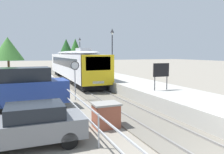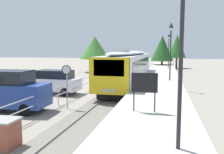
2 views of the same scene
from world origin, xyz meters
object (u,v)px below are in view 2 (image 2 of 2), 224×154
object	(u,v)px
platform_lamp_near_end	(182,17)
speed_limit_sign	(67,76)
parked_van_blue	(7,90)
parked_suv_white	(53,81)
commuter_train	(129,65)
brick_utility_cabinet	(2,133)
platform_notice_board	(144,84)
platform_lamp_mid_platform	(171,40)
platform_lamp_far_end	(169,44)

from	to	relation	value
platform_lamp_near_end	speed_limit_sign	bearing A→B (deg)	132.72
parked_van_blue	parked_suv_white	bearing A→B (deg)	88.75
speed_limit_sign	parked_van_blue	bearing A→B (deg)	-159.05
commuter_train	parked_van_blue	xyz separation A→B (m)	(-5.68, -12.47, -0.85)
commuter_train	parked_suv_white	bearing A→B (deg)	-130.35
brick_utility_cabinet	commuter_train	bearing A→B (deg)	82.50
platform_notice_board	parked_van_blue	world-z (taller)	platform_notice_board
platform_lamp_mid_platform	speed_limit_sign	distance (m)	11.35
platform_lamp_near_end	parked_suv_white	bearing A→B (deg)	129.78
commuter_train	speed_limit_sign	xyz separation A→B (m)	(-2.31, -11.18, -0.02)
platform_lamp_near_end	parked_suv_white	size ratio (longest dim) A/B	1.14
commuter_train	parked_suv_white	size ratio (longest dim) A/B	4.08
platform_lamp_far_end	platform_lamp_mid_platform	bearing A→B (deg)	-90.00
platform_lamp_near_end	platform_lamp_far_end	size ratio (longest dim) A/B	1.00
platform_notice_board	speed_limit_sign	world-z (taller)	speed_limit_sign
platform_lamp_near_end	platform_lamp_far_end	distance (m)	31.98
platform_lamp_mid_platform	platform_lamp_near_end	bearing A→B (deg)	-90.00
platform_lamp_mid_platform	brick_utility_cabinet	bearing A→B (deg)	-112.96
parked_van_blue	parked_suv_white	size ratio (longest dim) A/B	1.06
platform_lamp_mid_platform	parked_suv_white	world-z (taller)	platform_lamp_mid_platform
speed_limit_sign	parked_suv_white	bearing A→B (deg)	124.83
commuter_train	platform_lamp_mid_platform	xyz separation A→B (m)	(4.15, -2.19, 2.48)
platform_notice_board	parked_van_blue	bearing A→B (deg)	168.46
speed_limit_sign	brick_utility_cabinet	distance (m)	6.41
speed_limit_sign	parked_van_blue	xyz separation A→B (m)	(-3.37, -1.29, -0.83)
commuter_train	platform_notice_board	xyz separation A→B (m)	(2.82, -14.20, 0.04)
speed_limit_sign	parked_suv_white	xyz separation A→B (m)	(-3.24, 4.65, -1.06)
platform_lamp_far_end	brick_utility_cabinet	bearing A→B (deg)	-101.67
platform_lamp_near_end	platform_notice_board	world-z (taller)	platform_lamp_near_end
platform_lamp_near_end	platform_lamp_far_end	world-z (taller)	same
parked_suv_white	platform_lamp_far_end	bearing A→B (deg)	64.50
platform_notice_board	platform_lamp_far_end	bearing A→B (deg)	87.27
platform_lamp_mid_platform	parked_van_blue	distance (m)	14.61
platform_notice_board	parked_suv_white	xyz separation A→B (m)	(-8.37, 7.67, -1.13)
platform_lamp_far_end	parked_van_blue	xyz separation A→B (m)	(-9.83, -26.27, -3.33)
platform_lamp_far_end	platform_notice_board	world-z (taller)	platform_lamp_far_end
commuter_train	platform_lamp_mid_platform	size ratio (longest dim) A/B	3.58
platform_lamp_far_end	platform_notice_board	xyz separation A→B (m)	(-1.33, -28.01, -2.44)
commuter_train	platform_lamp_far_end	bearing A→B (deg)	73.25
parked_suv_white	platform_lamp_near_end	bearing A→B (deg)	-50.22
platform_lamp_far_end	platform_lamp_near_end	bearing A→B (deg)	-90.00
commuter_train	parked_van_blue	world-z (taller)	commuter_train
platform_lamp_far_end	parked_suv_white	bearing A→B (deg)	-115.50
platform_lamp_far_end	parked_suv_white	world-z (taller)	platform_lamp_far_end
platform_lamp_near_end	platform_lamp_far_end	xyz separation A→B (m)	(0.00, 31.98, 0.00)
speed_limit_sign	brick_utility_cabinet	world-z (taller)	speed_limit_sign
platform_lamp_near_end	platform_notice_board	xyz separation A→B (m)	(-1.33, 3.98, -2.44)
platform_lamp_mid_platform	speed_limit_sign	xyz separation A→B (m)	(-6.47, -8.99, -2.50)
platform_notice_board	speed_limit_sign	size ratio (longest dim) A/B	0.64
platform_lamp_near_end	platform_lamp_mid_platform	distance (m)	15.99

